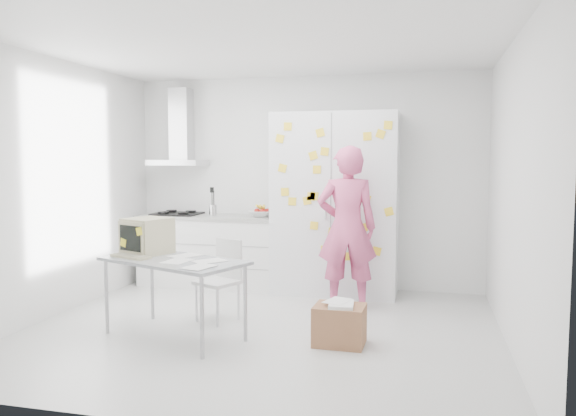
% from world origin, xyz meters
% --- Properties ---
extents(floor, '(4.50, 4.00, 0.02)m').
position_xyz_m(floor, '(0.00, 0.00, -0.01)').
color(floor, silver).
rests_on(floor, ground).
extents(walls, '(4.52, 4.01, 2.70)m').
position_xyz_m(walls, '(0.00, 0.72, 1.35)').
color(walls, white).
rests_on(walls, ground).
extents(ceiling, '(4.50, 4.00, 0.02)m').
position_xyz_m(ceiling, '(0.00, 0.00, 2.70)').
color(ceiling, white).
rests_on(ceiling, walls).
extents(counter_run, '(1.84, 0.63, 1.28)m').
position_xyz_m(counter_run, '(-1.20, 1.70, 0.47)').
color(counter_run, white).
rests_on(counter_run, ground).
extents(range_hood, '(0.70, 0.48, 1.01)m').
position_xyz_m(range_hood, '(-1.65, 1.84, 1.96)').
color(range_hood, silver).
rests_on(range_hood, walls).
extents(tall_cabinet, '(1.50, 0.68, 2.20)m').
position_xyz_m(tall_cabinet, '(0.45, 1.67, 1.10)').
color(tall_cabinet, silver).
rests_on(tall_cabinet, ground).
extents(person, '(0.72, 0.55, 1.79)m').
position_xyz_m(person, '(0.69, 1.01, 0.90)').
color(person, '#D95485').
rests_on(person, ground).
extents(desk, '(1.50, 1.12, 1.08)m').
position_xyz_m(desk, '(-0.96, -0.25, 0.82)').
color(desk, gray).
rests_on(desk, ground).
extents(chair, '(0.49, 0.49, 0.82)m').
position_xyz_m(chair, '(-0.49, 0.26, 0.47)').
color(chair, silver).
rests_on(chair, ground).
extents(cardboard_box, '(0.45, 0.37, 0.39)m').
position_xyz_m(cardboard_box, '(0.80, -0.24, 0.18)').
color(cardboard_box, '#92613F').
rests_on(cardboard_box, ground).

